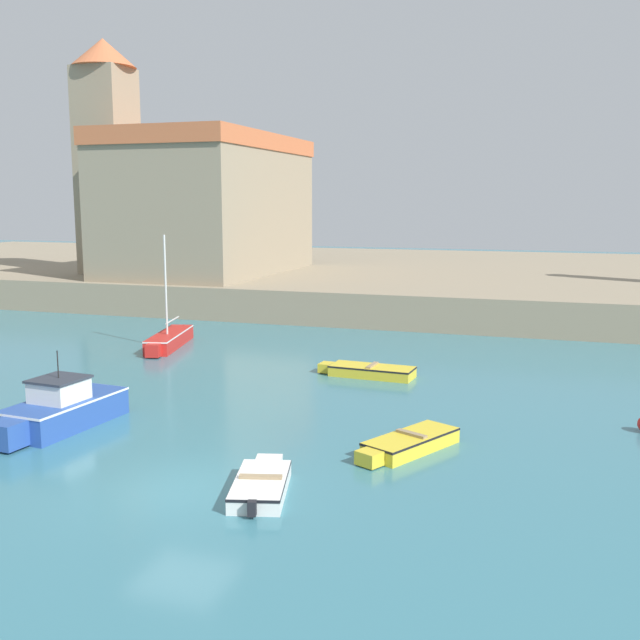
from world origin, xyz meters
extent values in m
plane|color=teal|center=(0.00, 0.00, 0.00)|extent=(200.00, 200.00, 0.00)
cube|color=gray|center=(0.00, 44.83, 1.02)|extent=(120.00, 40.00, 2.04)
cube|color=yellow|center=(5.02, 4.81, 0.23)|extent=(2.54, 3.44, 0.47)
cube|color=yellow|center=(4.17, 3.12, 0.23)|extent=(0.84, 0.79, 0.40)
cube|color=black|center=(5.02, 4.81, 0.43)|extent=(2.56, 3.48, 0.07)
cube|color=#997F5B|center=(5.02, 4.81, 0.51)|extent=(1.01, 0.64, 0.08)
cube|color=red|center=(-9.82, 16.81, 0.35)|extent=(2.34, 5.22, 0.71)
cube|color=red|center=(-9.16, 14.08, 0.35)|extent=(0.76, 0.67, 0.60)
cube|color=white|center=(-9.82, 16.81, 0.67)|extent=(2.36, 5.28, 0.07)
cylinder|color=silver|center=(-9.73, 16.44, 3.20)|extent=(0.10, 0.10, 4.98)
cylinder|color=silver|center=(-9.97, 17.43, 1.26)|extent=(0.61, 2.24, 0.08)
cube|color=yellow|center=(1.60, 13.61, 0.23)|extent=(3.59, 1.57, 0.45)
cube|color=yellow|center=(-0.44, 13.75, 0.23)|extent=(0.64, 0.77, 0.38)
cube|color=black|center=(1.60, 13.61, 0.41)|extent=(3.62, 1.58, 0.07)
cube|color=#997F5B|center=(1.60, 13.61, 0.49)|extent=(0.28, 1.13, 0.08)
cube|color=#284C9E|center=(-6.29, 3.67, 0.46)|extent=(2.23, 4.37, 0.91)
cube|color=#284C9E|center=(-6.50, 1.14, 0.46)|extent=(1.11, 0.93, 0.78)
cube|color=white|center=(-6.29, 3.67, 0.87)|extent=(2.26, 4.41, 0.07)
cube|color=silver|center=(-6.31, 3.46, 1.25)|extent=(1.54, 1.59, 0.68)
cube|color=#2D333D|center=(-6.31, 3.46, 1.63)|extent=(1.64, 1.73, 0.08)
cylinder|color=black|center=(-6.31, 3.46, 2.12)|extent=(0.04, 0.04, 0.90)
cube|color=white|center=(2.06, 0.30, 0.21)|extent=(1.94, 2.99, 0.42)
cube|color=white|center=(1.63, 1.91, 0.21)|extent=(0.83, 0.74, 0.35)
cube|color=black|center=(2.06, 0.30, 0.38)|extent=(1.96, 3.02, 0.07)
cube|color=#997F5B|center=(2.06, 0.30, 0.46)|extent=(1.10, 0.47, 0.08)
cube|color=black|center=(2.44, -1.15, 0.26)|extent=(0.24, 0.24, 0.36)
cube|color=gray|center=(-16.00, 34.17, 6.45)|extent=(10.14, 17.15, 8.82)
cube|color=#C1663D|center=(-16.00, 34.17, 11.47)|extent=(10.34, 17.49, 1.20)
cube|color=gray|center=(-22.85, 31.59, 9.39)|extent=(3.56, 3.56, 14.69)
cone|color=#C1663D|center=(-22.85, 31.59, 17.73)|extent=(4.62, 4.62, 2.00)
camera|label=1|loc=(9.08, -16.33, 7.33)|focal=42.00mm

